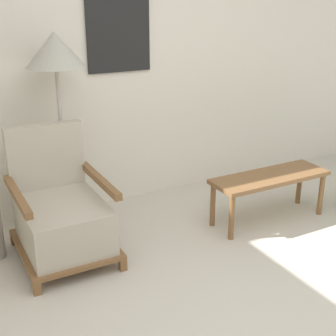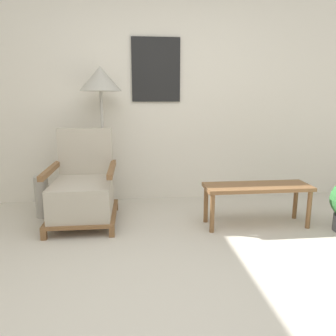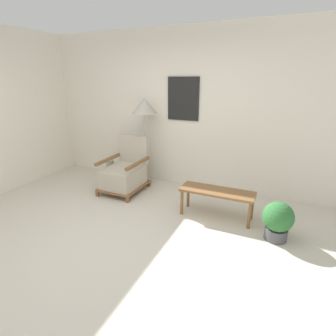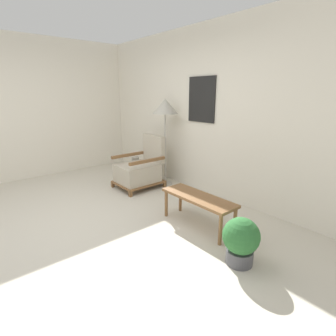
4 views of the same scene
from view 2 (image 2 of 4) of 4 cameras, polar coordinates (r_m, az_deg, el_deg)
ground_plane at (r=2.08m, az=1.17°, el=-24.07°), size 14.00×14.00×0.00m
wall_back at (r=3.97m, az=-3.07°, el=13.80°), size 8.00×0.09×2.70m
armchair at (r=3.37m, az=-14.58°, el=-4.02°), size 0.65×0.78×0.92m
floor_lamp at (r=3.68m, az=-11.69°, el=14.10°), size 0.45×0.45×1.56m
coffee_table at (r=3.30m, az=15.25°, el=-3.82°), size 1.02×0.35×0.41m
vase at (r=3.69m, az=-21.09°, el=-4.67°), size 0.14×0.14×0.44m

